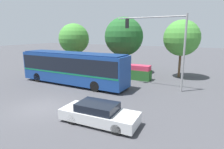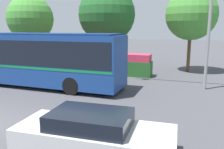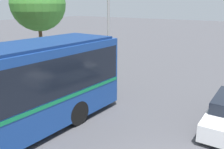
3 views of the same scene
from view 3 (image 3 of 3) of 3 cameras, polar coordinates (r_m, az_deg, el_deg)
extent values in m
cylinder|color=black|center=(9.94, -8.10, -8.83)|extent=(1.00, 0.31, 1.00)
cylinder|color=black|center=(11.50, -16.02, -5.78)|extent=(1.00, 0.31, 1.00)
cylinder|color=black|center=(12.37, 24.05, -6.01)|extent=(0.61, 0.25, 0.60)
cylinder|color=black|center=(9.79, 21.11, -11.53)|extent=(0.61, 0.25, 0.60)
cylinder|color=gray|center=(16.76, -0.82, 11.95)|extent=(0.18, 0.18, 6.89)
cylinder|color=brown|center=(20.34, -16.22, 6.85)|extent=(0.28, 0.28, 3.20)
sphere|color=#479338|center=(20.11, -16.93, 15.59)|extent=(4.17, 4.17, 4.17)
camera|label=1|loc=(17.17, 63.47, 9.23)|focal=30.08mm
camera|label=2|loc=(13.37, 55.98, 4.52)|focal=37.11mm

